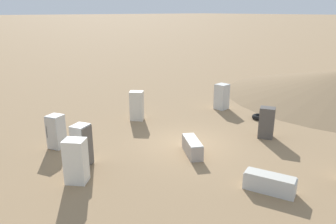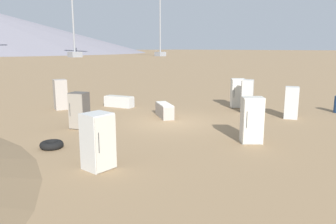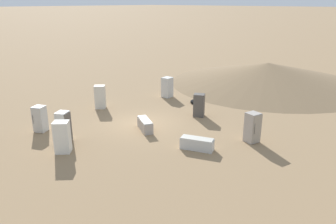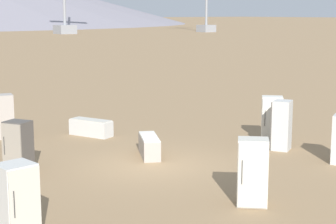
# 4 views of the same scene
# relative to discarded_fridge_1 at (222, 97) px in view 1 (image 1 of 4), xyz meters

# --- Properties ---
(ground_plane) EXTENTS (1000.00, 1000.00, 0.00)m
(ground_plane) POSITION_rel_discarded_fridge_1_xyz_m (-5.78, -3.05, -0.83)
(ground_plane) COLOR #937551
(discarded_fridge_1) EXTENTS (0.84, 0.84, 1.67)m
(discarded_fridge_1) POSITION_rel_discarded_fridge_1_xyz_m (0.00, 0.00, 0.00)
(discarded_fridge_1) COLOR silver
(discarded_fridge_1) RESTS_ON ground_plane
(discarded_fridge_2) EXTENTS (1.22, 1.89, 0.66)m
(discarded_fridge_2) POSITION_rel_discarded_fridge_1_xyz_m (-6.44, -8.11, -0.51)
(discarded_fridge_2) COLOR silver
(discarded_fridge_2) RESTS_ON ground_plane
(discarded_fridge_3) EXTENTS (1.31, 1.78, 0.71)m
(discarded_fridge_3) POSITION_rel_discarded_fridge_1_xyz_m (-6.39, -4.02, -0.48)
(discarded_fridge_3) COLOR #A89E93
(discarded_fridge_3) RESTS_ON ground_plane
(discarded_fridge_4) EXTENTS (0.91, 0.94, 1.60)m
(discarded_fridge_4) POSITION_rel_discarded_fridge_1_xyz_m (-2.07, -4.90, -0.03)
(discarded_fridge_4) COLOR #4C4742
(discarded_fridge_4) RESTS_ON ground_plane
(discarded_fridge_5) EXTENTS (1.02, 1.02, 1.72)m
(discarded_fridge_5) POSITION_rel_discarded_fridge_1_xyz_m (-11.49, -3.08, 0.03)
(discarded_fridge_5) COLOR silver
(discarded_fridge_5) RESTS_ON ground_plane
(discarded_fridge_6) EXTENTS (0.98, 0.98, 1.74)m
(discarded_fridge_6) POSITION_rel_discarded_fridge_1_xyz_m (-5.58, 1.63, 0.04)
(discarded_fridge_6) COLOR beige
(discarded_fridge_6) RESTS_ON ground_plane
(discarded_fridge_7) EXTENTS (0.90, 0.88, 1.60)m
(discarded_fridge_7) POSITION_rel_discarded_fridge_1_xyz_m (-10.85, 0.58, -0.03)
(discarded_fridge_7) COLOR silver
(discarded_fridge_7) RESTS_ON ground_plane
(discarded_fridge_8) EXTENTS (0.89, 0.88, 1.78)m
(discarded_fridge_8) POSITION_rel_discarded_fridge_1_xyz_m (-10.70, -1.92, 0.06)
(discarded_fridge_8) COLOR silver
(discarded_fridge_8) RESTS_ON ground_plane
(scrap_tire) EXTENTS (0.82, 0.82, 0.25)m
(scrap_tire) POSITION_rel_discarded_fridge_1_xyz_m (0.15, -2.88, -0.71)
(scrap_tire) COLOR black
(scrap_tire) RESTS_ON ground_plane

